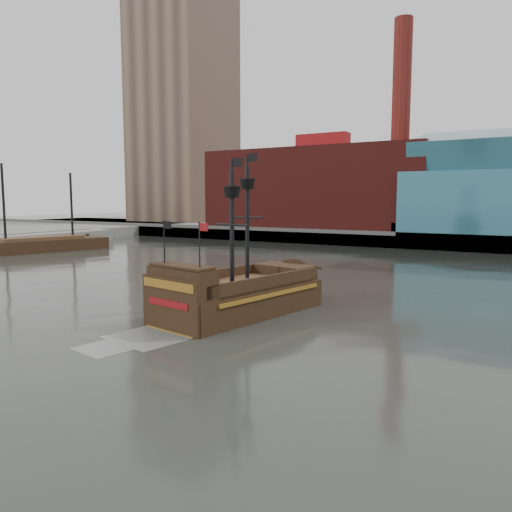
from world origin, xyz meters
The scene contains 7 objects.
ground centered at (0.00, 0.00, 0.00)m, with size 400.00×400.00×0.00m, color #272924.
promenade_far centered at (0.00, 92.00, 1.00)m, with size 220.00×60.00×2.00m, color slate.
seawall centered at (0.00, 62.50, 1.30)m, with size 220.00×1.00×2.60m, color #4C4C49.
pier centered at (-58.00, 30.00, 1.00)m, with size 6.00×40.00×2.00m, color slate.
skyline centered at (5.21, 84.56, 24.55)m, with size 149.00×45.00×62.00m.
pirate_ship centered at (-1.59, 11.12, 1.06)m, with size 7.35×16.20×11.69m.
docked_vessel centered at (-48.73, 30.06, 0.85)m, with size 9.12×20.07×13.32m.
Camera 1 is at (16.44, -16.68, 7.78)m, focal length 35.00 mm.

